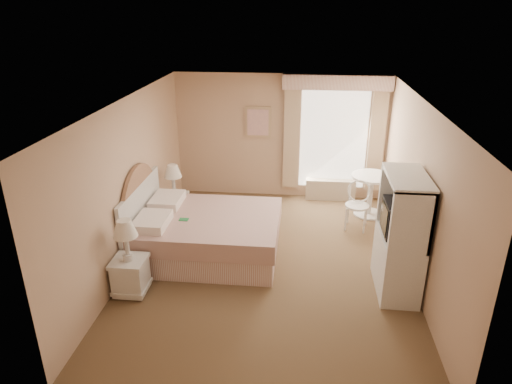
# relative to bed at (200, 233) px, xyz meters

# --- Properties ---
(room) EXTENTS (4.21, 5.51, 2.51)m
(room) POSITION_rel_bed_xyz_m (1.11, -0.17, 0.87)
(room) COLOR brown
(room) RESTS_ON ground
(window) EXTENTS (2.05, 0.22, 2.51)m
(window) POSITION_rel_bed_xyz_m (2.16, 2.48, 0.96)
(window) COLOR white
(window) RESTS_ON room
(framed_art) EXTENTS (0.52, 0.04, 0.62)m
(framed_art) POSITION_rel_bed_xyz_m (0.66, 2.54, 1.17)
(framed_art) COLOR tan
(framed_art) RESTS_ON room
(bed) EXTENTS (2.25, 1.77, 1.57)m
(bed) POSITION_rel_bed_xyz_m (0.00, 0.00, 0.00)
(bed) COLOR tan
(bed) RESTS_ON room
(nightstand_near) EXTENTS (0.45, 0.45, 1.10)m
(nightstand_near) POSITION_rel_bed_xyz_m (-0.73, -1.15, 0.04)
(nightstand_near) COLOR white
(nightstand_near) RESTS_ON room
(nightstand_far) EXTENTS (0.44, 0.44, 1.07)m
(nightstand_far) POSITION_rel_bed_xyz_m (-0.73, 1.16, 0.03)
(nightstand_far) COLOR white
(nightstand_far) RESTS_ON room
(round_table) EXTENTS (0.76, 0.76, 0.80)m
(round_table) POSITION_rel_bed_xyz_m (2.86, 1.76, 0.16)
(round_table) COLOR silver
(round_table) RESTS_ON room
(cafe_chair) EXTENTS (0.49, 0.49, 0.87)m
(cafe_chair) POSITION_rel_bed_xyz_m (2.57, 1.23, 0.13)
(cafe_chair) COLOR silver
(cafe_chair) RESTS_ON room
(armoire) EXTENTS (0.51, 1.02, 1.70)m
(armoire) POSITION_rel_bed_xyz_m (2.93, -0.67, 0.33)
(armoire) COLOR white
(armoire) RESTS_ON room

